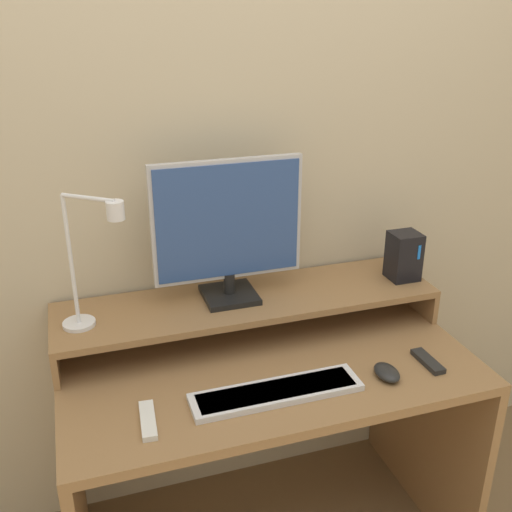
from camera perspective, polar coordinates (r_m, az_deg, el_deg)
The scene contains 10 objects.
wall_back at distance 1.95m, azimuth -2.48°, elevation 8.91°, with size 6.00×0.05×2.50m.
desk at distance 1.95m, azimuth 0.98°, elevation -15.02°, with size 1.22×0.68×0.73m.
monitor_shelf at distance 1.93m, azimuth -0.73°, elevation -4.43°, with size 1.22×0.31×0.12m.
monitor at distance 1.83m, azimuth -2.68°, elevation 2.66°, with size 0.47×0.17×0.45m.
desk_lamp at distance 1.71m, azimuth -15.43°, elevation -0.58°, with size 0.20×0.17×0.40m.
router_dock at distance 2.08m, azimuth 13.89°, elevation 0.01°, with size 0.10×0.10×0.16m.
keyboard at distance 1.68m, azimuth 1.96°, elevation -12.81°, with size 0.48×0.12×0.02m.
mouse at distance 1.78m, azimuth 12.36°, elevation -10.77°, with size 0.06×0.10×0.03m.
remote_control at distance 1.61m, azimuth -10.25°, elevation -15.15°, with size 0.05×0.15×0.02m.
remote_secondary at distance 1.88m, azimuth 16.04°, elevation -9.60°, with size 0.04×0.13×0.02m.
Camera 1 is at (-0.51, -1.11, 1.73)m, focal length 42.00 mm.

